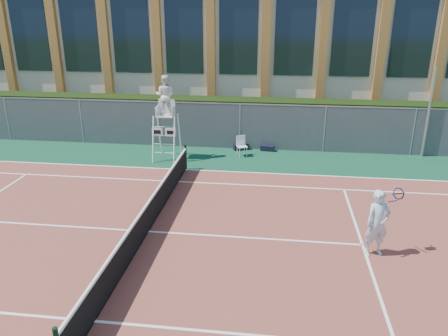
# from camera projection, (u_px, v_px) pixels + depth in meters

# --- Properties ---
(ground) EXTENTS (120.00, 120.00, 0.00)m
(ground) POSITION_uv_depth(u_px,v_px,m) (148.00, 232.00, 13.40)
(ground) COLOR #233814
(apron) EXTENTS (36.00, 20.00, 0.01)m
(apron) POSITION_uv_depth(u_px,v_px,m) (157.00, 218.00, 14.33)
(apron) COLOR #0D3B22
(apron) RESTS_ON ground
(tennis_court) EXTENTS (23.77, 10.97, 0.02)m
(tennis_court) POSITION_uv_depth(u_px,v_px,m) (148.00, 232.00, 13.40)
(tennis_court) COLOR brown
(tennis_court) RESTS_ON apron
(tennis_net) EXTENTS (0.10, 11.30, 1.10)m
(tennis_net) POSITION_uv_depth(u_px,v_px,m) (147.00, 217.00, 13.22)
(tennis_net) COLOR black
(tennis_net) RESTS_ON ground
(fence) EXTENTS (40.00, 0.06, 2.20)m
(fence) POSITION_uv_depth(u_px,v_px,m) (199.00, 125.00, 21.21)
(fence) COLOR #595E60
(fence) RESTS_ON ground
(hedge) EXTENTS (40.00, 1.40, 2.20)m
(hedge) POSITION_uv_depth(u_px,v_px,m) (203.00, 120.00, 22.33)
(hedge) COLOR black
(hedge) RESTS_ON ground
(building) EXTENTS (45.00, 10.60, 8.22)m
(building) POSITION_uv_depth(u_px,v_px,m) (223.00, 45.00, 28.68)
(building) COLOR beige
(building) RESTS_ON ground
(steel_pole) EXTENTS (0.12, 0.12, 4.08)m
(steel_pole) POSITION_uv_depth(u_px,v_px,m) (428.00, 113.00, 19.55)
(steel_pole) COLOR #9EA0A5
(steel_pole) RESTS_ON ground
(umpire_chair) EXTENTS (1.06, 1.63, 3.80)m
(umpire_chair) POSITION_uv_depth(u_px,v_px,m) (165.00, 98.00, 19.14)
(umpire_chair) COLOR white
(umpire_chair) RESTS_ON ground
(plastic_chair) EXTENTS (0.57, 0.57, 0.93)m
(plastic_chair) POSITION_uv_depth(u_px,v_px,m) (241.00, 144.00, 20.18)
(plastic_chair) COLOR silver
(plastic_chair) RESTS_ON apron
(sports_bag_near) EXTENTS (0.76, 0.56, 0.30)m
(sports_bag_near) POSITION_uv_depth(u_px,v_px,m) (241.00, 147.00, 21.11)
(sports_bag_near) COLOR black
(sports_bag_near) RESTS_ON apron
(sports_bag_far) EXTENTS (0.68, 0.36, 0.26)m
(sports_bag_far) POSITION_uv_depth(u_px,v_px,m) (267.00, 148.00, 20.96)
(sports_bag_far) COLOR black
(sports_bag_far) RESTS_ON apron
(tennis_player) EXTENTS (1.10, 0.80, 1.90)m
(tennis_player) POSITION_uv_depth(u_px,v_px,m) (378.00, 223.00, 11.86)
(tennis_player) COLOR silver
(tennis_player) RESTS_ON tennis_court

